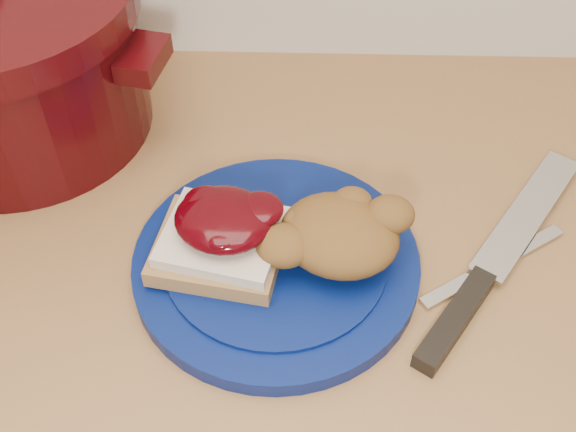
{
  "coord_description": "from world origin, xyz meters",
  "views": [
    {
      "loc": [
        0.02,
        1.06,
        1.41
      ],
      "look_at": [
        0.01,
        1.49,
        0.95
      ],
      "focal_mm": 45.0,
      "sensor_mm": 36.0,
      "label": 1
    }
  ],
  "objects_px": {
    "butter_knife": "(494,265)",
    "dutch_oven": "(6,59)",
    "plate": "(276,263)",
    "chef_knife": "(476,288)"
  },
  "relations": [
    {
      "from": "dutch_oven",
      "to": "plate",
      "type": "bearing_deg",
      "value": -34.83
    },
    {
      "from": "plate",
      "to": "butter_knife",
      "type": "distance_m",
      "value": 0.2
    },
    {
      "from": "butter_knife",
      "to": "dutch_oven",
      "type": "relative_size",
      "value": 0.47
    },
    {
      "from": "plate",
      "to": "chef_knife",
      "type": "distance_m",
      "value": 0.18
    },
    {
      "from": "plate",
      "to": "dutch_oven",
      "type": "relative_size",
      "value": 0.74
    },
    {
      "from": "chef_knife",
      "to": "butter_knife",
      "type": "relative_size",
      "value": 1.61
    },
    {
      "from": "butter_knife",
      "to": "dutch_oven",
      "type": "distance_m",
      "value": 0.52
    },
    {
      "from": "plate",
      "to": "chef_knife",
      "type": "xyz_separation_m",
      "value": [
        0.18,
        -0.02,
        0.0
      ]
    },
    {
      "from": "chef_knife",
      "to": "dutch_oven",
      "type": "height_order",
      "value": "dutch_oven"
    },
    {
      "from": "butter_knife",
      "to": "dutch_oven",
      "type": "xyz_separation_m",
      "value": [
        -0.48,
        0.19,
        0.08
      ]
    }
  ]
}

